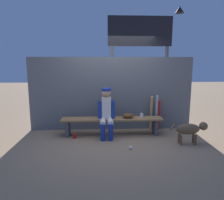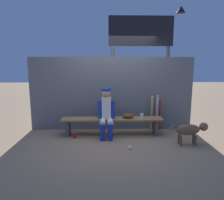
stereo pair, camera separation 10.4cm
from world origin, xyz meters
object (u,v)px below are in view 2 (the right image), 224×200
object	(u,v)px
bat_wood_tan	(152,113)
cup_on_ground	(74,136)
player_seated	(106,111)
scoreboard	(143,44)
cup_on_bench	(142,116)
dugout_bench	(112,122)
dog	(190,130)
bat_aluminum_red	(160,115)
bat_aluminum_silver	(157,113)
baseball	(130,148)
baseball_glove	(128,116)

from	to	relation	value
bat_wood_tan	cup_on_ground	bearing A→B (deg)	-164.31
player_seated	scoreboard	distance (m)	2.27
cup_on_bench	scoreboard	distance (m)	2.09
dugout_bench	dog	world-z (taller)	dog
scoreboard	cup_on_ground	bearing A→B (deg)	-144.83
bat_aluminum_red	scoreboard	distance (m)	2.04
bat_aluminum_silver	bat_aluminum_red	world-z (taller)	bat_aluminum_silver
bat_aluminum_silver	baseball	world-z (taller)	bat_aluminum_silver
baseball_glove	bat_wood_tan	distance (m)	0.74
bat_wood_tan	baseball_glove	bearing A→B (deg)	-151.81
dugout_bench	cup_on_ground	size ratio (longest dim) A/B	22.32
scoreboard	cup_on_bench	bearing A→B (deg)	-98.85
player_seated	cup_on_bench	bearing A→B (deg)	7.99
bat_aluminum_silver	bat_aluminum_red	size ratio (longest dim) A/B	1.18
scoreboard	dog	size ratio (longest dim) A/B	3.89
player_seated	baseball	xyz separation A→B (m)	(0.48, -0.79, -0.59)
baseball_glove	bat_wood_tan	size ratio (longest dim) A/B	0.31
baseball_glove	cup_on_ground	bearing A→B (deg)	-171.36
cup_on_ground	player_seated	bearing A→B (deg)	6.80
bat_aluminum_red	cup_on_bench	world-z (taller)	bat_aluminum_red
player_seated	cup_on_ground	world-z (taller)	player_seated
cup_on_ground	baseball_glove	bearing A→B (deg)	8.64
player_seated	baseball	bearing A→B (deg)	-58.55
baseball	scoreboard	bearing A→B (deg)	74.25
player_seated	baseball_glove	xyz separation A→B (m)	(0.53, 0.11, -0.14)
cup_on_ground	bat_aluminum_silver	bearing A→B (deg)	14.09
baseball	dog	xyz separation A→B (m)	(1.33, 0.23, 0.30)
bat_aluminum_silver	cup_on_ground	world-z (taller)	bat_aluminum_silver
dugout_bench	scoreboard	distance (m)	2.39
baseball_glove	cup_on_bench	xyz separation A→B (m)	(0.34, 0.02, -0.01)
dugout_bench	baseball	bearing A→B (deg)	-68.90
bat_aluminum_silver	cup_on_bench	size ratio (longest dim) A/B	8.63
baseball_glove	baseball	distance (m)	1.00
dugout_bench	player_seated	bearing A→B (deg)	-142.37
bat_wood_tan	scoreboard	xyz separation A→B (m)	(-0.15, 0.72, 1.82)
player_seated	scoreboard	bearing A→B (deg)	48.61
dugout_bench	cup_on_ground	distance (m)	0.96
bat_wood_tan	dog	distance (m)	1.20
player_seated	bat_aluminum_silver	distance (m)	1.40
scoreboard	baseball_glove	bearing A→B (deg)	-115.21
cup_on_bench	dog	size ratio (longest dim) A/B	0.13
bat_wood_tan	baseball	distance (m)	1.49
baseball_glove	cup_on_bench	size ratio (longest dim) A/B	2.55
baseball_glove	cup_on_bench	world-z (taller)	baseball_glove
dog	baseball	bearing A→B (deg)	-170.29
dog	dugout_bench	bearing A→B (deg)	158.34
bat_aluminum_silver	baseball	bearing A→B (deg)	-124.52
cup_on_ground	dog	size ratio (longest dim) A/B	0.13
baseball	cup_on_bench	xyz separation A→B (m)	(0.39, 0.91, 0.44)
player_seated	cup_on_bench	world-z (taller)	player_seated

